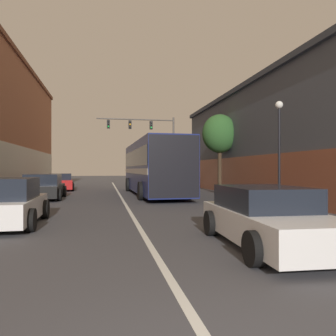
{
  "coord_description": "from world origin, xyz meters",
  "views": [
    {
      "loc": [
        -0.98,
        -2.18,
        1.67
      ],
      "look_at": [
        2.69,
        16.67,
        1.73
      ],
      "focal_mm": 35.0,
      "sensor_mm": 36.0,
      "label": 1
    }
  ],
  "objects": [
    {
      "name": "parked_car_left_mid",
      "position": [
        -3.88,
        8.18,
        0.66
      ],
      "size": [
        2.19,
        3.98,
        1.41
      ],
      "rotation": [
        0.0,
        0.0,
        1.59
      ],
      "color": "silver",
      "rests_on": "ground_plane"
    },
    {
      "name": "bus",
      "position": [
        2.16,
        18.9,
        1.9
      ],
      "size": [
        3.1,
        11.79,
        3.37
      ],
      "rotation": [
        0.0,
        0.0,
        1.6
      ],
      "color": "navy",
      "rests_on": "ground_plane"
    },
    {
      "name": "parked_car_left_near",
      "position": [
        -4.4,
        24.82,
        0.63
      ],
      "size": [
        2.42,
        4.76,
        1.32
      ],
      "rotation": [
        0.0,
        0.0,
        1.68
      ],
      "color": "red",
      "rests_on": "ground_plane"
    },
    {
      "name": "lane_center_line",
      "position": [
        0.0,
        16.59,
        0.0
      ],
      "size": [
        0.14,
        45.18,
        0.01
      ],
      "color": "silver",
      "rests_on": "ground_plane"
    },
    {
      "name": "street_lamp",
      "position": [
        6.02,
        10.02,
        2.55
      ],
      "size": [
        0.31,
        0.31,
        4.44
      ],
      "color": "black",
      "rests_on": "ground_plane"
    },
    {
      "name": "traffic_signal_gantry",
      "position": [
        3.26,
        29.17,
        4.98
      ],
      "size": [
        7.49,
        0.36,
        6.73
      ],
      "color": "#514C47",
      "rests_on": "ground_plane"
    },
    {
      "name": "street_tree_near",
      "position": [
        6.85,
        19.31,
        4.08
      ],
      "size": [
        2.42,
        2.18,
        5.46
      ],
      "color": "#3D2D1E",
      "rests_on": "ground_plane"
    },
    {
      "name": "parked_car_left_far",
      "position": [
        -4.28,
        16.97,
        0.66
      ],
      "size": [
        2.22,
        4.46,
        1.39
      ],
      "rotation": [
        0.0,
        0.0,
        1.6
      ],
      "color": "black",
      "rests_on": "ground_plane"
    },
    {
      "name": "building_right_storefront",
      "position": [
        12.43,
        15.98,
        3.62
      ],
      "size": [
        10.34,
        26.34,
        6.98
      ],
      "color": "#4C515B",
      "rests_on": "ground_plane"
    },
    {
      "name": "hatchback_foreground",
      "position": [
        2.49,
        4.39,
        0.62
      ],
      "size": [
        2.17,
        4.38,
        1.28
      ],
      "rotation": [
        0.0,
        0.0,
        1.53
      ],
      "color": "silver",
      "rests_on": "ground_plane"
    }
  ]
}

